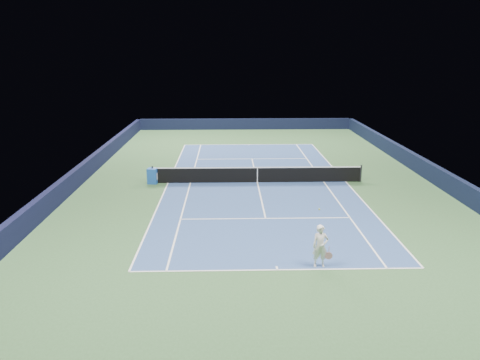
{
  "coord_description": "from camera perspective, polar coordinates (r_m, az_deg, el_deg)",
  "views": [
    {
      "loc": [
        -1.81,
        -27.65,
        7.9
      ],
      "look_at": [
        -1.15,
        -3.0,
        1.0
      ],
      "focal_mm": 35.0,
      "sensor_mm": 36.0,
      "label": 1
    }
  ],
  "objects": [
    {
      "name": "service_line_near",
      "position": [
        22.74,
        3.14,
        -4.7
      ],
      "size": [
        8.23,
        0.08,
        0.0
      ],
      "primitive_type": "cube",
      "color": "white",
      "rests_on": "ground"
    },
    {
      "name": "ground",
      "position": [
        28.81,
        2.12,
        -0.29
      ],
      "size": [
        40.0,
        40.0,
        0.0
      ],
      "primitive_type": "plane",
      "color": "#2F532D",
      "rests_on": "ground"
    },
    {
      "name": "court_surface",
      "position": [
        28.81,
        2.12,
        -0.29
      ],
      "size": [
        10.97,
        23.77,
        0.01
      ],
      "primitive_type": "cube",
      "color": "navy",
      "rests_on": "ground"
    },
    {
      "name": "center_mark_far",
      "position": [
        40.2,
        1.07,
        4.31
      ],
      "size": [
        0.08,
        0.3,
        0.0
      ],
      "primitive_type": "cube",
      "color": "white",
      "rests_on": "ground"
    },
    {
      "name": "center_mark_near",
      "position": [
        17.85,
        4.53,
        -10.65
      ],
      "size": [
        0.08,
        0.3,
        0.0
      ],
      "primitive_type": "cube",
      "color": "white",
      "rests_on": "ground"
    },
    {
      "name": "sideline_singles_right",
      "position": [
        29.35,
        10.17,
        -0.21
      ],
      "size": [
        0.08,
        23.77,
        0.0
      ],
      "primitive_type": "cube",
      "color": "white",
      "rests_on": "ground"
    },
    {
      "name": "service_line_far",
      "position": [
        35.0,
        1.47,
        2.6
      ],
      "size": [
        8.23,
        0.08,
        0.0
      ],
      "primitive_type": "cube",
      "color": "white",
      "rests_on": "ground"
    },
    {
      "name": "sideline_doubles_left",
      "position": [
        28.98,
        -8.76,
        -0.35
      ],
      "size": [
        0.08,
        23.77,
        0.0
      ],
      "primitive_type": "cube",
      "color": "white",
      "rests_on": "ground"
    },
    {
      "name": "baseline_near",
      "position": [
        17.72,
        4.58,
        -10.86
      ],
      "size": [
        10.97,
        0.08,
        0.0
      ],
      "primitive_type": "cube",
      "color": "white",
      "rests_on": "ground"
    },
    {
      "name": "sideline_doubles_right",
      "position": [
        29.66,
        12.76,
        -0.19
      ],
      "size": [
        0.08,
        23.77,
        0.0
      ],
      "primitive_type": "cube",
      "color": "white",
      "rests_on": "ground"
    },
    {
      "name": "wall_left",
      "position": [
        29.99,
        -18.98,
        0.58
      ],
      "size": [
        0.35,
        40.0,
        1.1
      ],
      "primitive_type": "cube",
      "color": "black",
      "rests_on": "ground"
    },
    {
      "name": "center_service_line",
      "position": [
        28.81,
        2.12,
        -0.27
      ],
      "size": [
        0.08,
        12.8,
        0.0
      ],
      "primitive_type": "cube",
      "color": "white",
      "rests_on": "ground"
    },
    {
      "name": "tennis_player",
      "position": [
        17.84,
        9.78,
        -7.96
      ],
      "size": [
        0.78,
        1.25,
        1.96
      ],
      "color": "white",
      "rests_on": "ground"
    },
    {
      "name": "sponsor_cube",
      "position": [
        28.96,
        -10.59,
        0.5
      ],
      "size": [
        0.64,
        0.6,
        0.94
      ],
      "color": "#1B4DA5",
      "rests_on": "ground"
    },
    {
      "name": "wall_far",
      "position": [
        48.07,
        0.64,
        6.84
      ],
      "size": [
        22.0,
        0.35,
        1.1
      ],
      "primitive_type": "cube",
      "color": "black",
      "rests_on": "ground"
    },
    {
      "name": "sideline_singles_left",
      "position": [
        28.84,
        -6.06,
        -0.33
      ],
      "size": [
        0.08,
        23.77,
        0.0
      ],
      "primitive_type": "cube",
      "color": "white",
      "rests_on": "ground"
    },
    {
      "name": "baseline_far",
      "position": [
        40.35,
        1.06,
        4.35
      ],
      "size": [
        10.97,
        0.08,
        0.0
      ],
      "primitive_type": "cube",
      "color": "white",
      "rests_on": "ground"
    },
    {
      "name": "wall_right",
      "position": [
        31.27,
        22.35,
        0.85
      ],
      "size": [
        0.35,
        40.0,
        1.1
      ],
      "primitive_type": "cube",
      "color": "#111733",
      "rests_on": "ground"
    },
    {
      "name": "tennis_net",
      "position": [
        28.68,
        2.13,
        0.68
      ],
      "size": [
        12.9,
        0.1,
        1.07
      ],
      "color": "black",
      "rests_on": "ground"
    }
  ]
}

